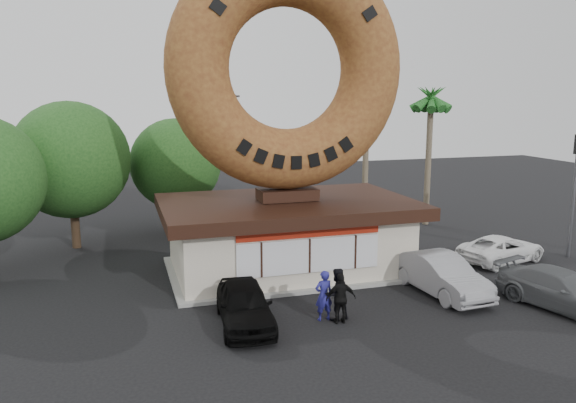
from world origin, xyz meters
The scene contains 16 objects.
ground centered at (0.00, 0.00, 0.00)m, with size 90.00×90.00×0.00m, color black.
donut_shop centered at (0.00, 5.98, 1.77)m, with size 11.20×7.20×3.80m.
giant_donut centered at (0.00, 6.00, 9.02)m, with size 10.44×10.44×2.66m, color #99642C.
tree_west centered at (-9.50, 13.00, 4.64)m, with size 6.00×6.00×7.65m.
tree_mid centered at (-4.00, 15.00, 4.02)m, with size 5.20×5.20×6.63m.
palm_near centered at (7.50, 14.00, 8.41)m, with size 2.60×2.60×9.75m.
palm_far centered at (11.00, 12.50, 7.48)m, with size 2.60×2.60×8.75m.
street_lamp centered at (-1.86, 16.00, 4.48)m, with size 2.11×0.20×8.00m.
traffic_signal centered at (14.00, 3.99, 3.87)m, with size 0.30×0.38×6.07m.
person_left centered at (-0.44, 0.08, 0.92)m, with size 0.67×0.44×1.84m, color navy.
person_center centered at (0.01, -0.01, 0.95)m, with size 0.92×0.72×1.90m, color black.
person_right centered at (0.04, -0.34, 0.91)m, with size 1.06×0.44×1.81m, color black.
car_black centered at (-3.23, 0.47, 0.75)m, with size 1.77×4.40×1.50m, color black.
car_silver centered at (5.05, 1.25, 0.80)m, with size 1.69×4.85×1.60m, color gray.
car_grey centered at (8.53, -1.50, 0.72)m, with size 2.02×4.97×1.44m, color slate.
car_white centered at (10.30, 4.30, 0.64)m, with size 2.12×4.60×1.28m, color white.
Camera 1 is at (-7.19, -17.66, 7.92)m, focal length 35.00 mm.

